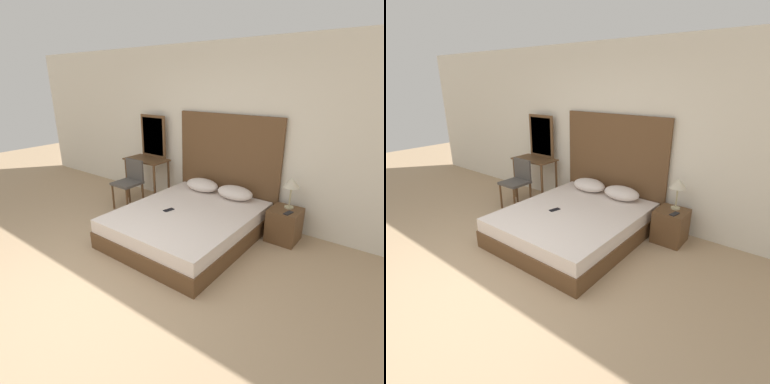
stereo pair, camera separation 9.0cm
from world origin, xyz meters
The scene contains 13 objects.
ground_plane centered at (0.00, 0.00, 0.00)m, with size 16.00×16.00×0.00m, color tan.
wall_back centered at (0.00, 2.83, 1.35)m, with size 10.00×0.06×2.70m.
bed centered at (0.09, 1.70, 0.21)m, with size 1.72×2.04×0.42m.
headboard centered at (0.09, 2.75, 0.83)m, with size 1.81×0.05×1.66m.
pillow_left centered at (-0.22, 2.50, 0.52)m, with size 0.57×0.36×0.20m.
pillow_right centered at (0.40, 2.50, 0.52)m, with size 0.57×0.36×0.20m.
phone_on_bed centered at (-0.13, 1.56, 0.42)m, with size 0.10×0.16×0.01m.
nightstand centered at (1.22, 2.46, 0.23)m, with size 0.41×0.42×0.47m.
table_lamp centered at (1.23, 2.54, 0.82)m, with size 0.22×0.22×0.44m.
phone_on_nightstand centered at (1.30, 2.35, 0.47)m, with size 0.10×0.16×0.01m.
vanity_desk centered at (-1.44, 2.46, 0.62)m, with size 0.80×0.46×0.78m.
vanity_mirror centered at (-1.44, 2.66, 1.17)m, with size 0.58×0.03×0.77m.
chair centered at (-1.40, 2.00, 0.50)m, with size 0.42×0.43×0.85m.
Camera 2 is at (2.52, -1.29, 2.13)m, focal length 28.00 mm.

